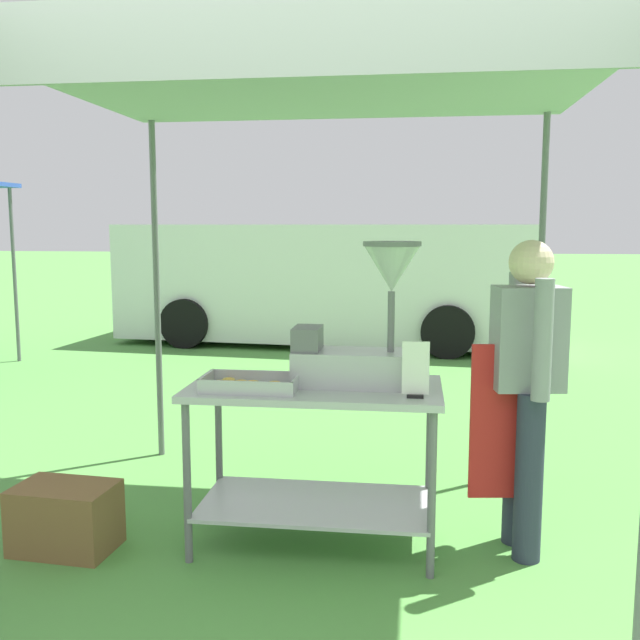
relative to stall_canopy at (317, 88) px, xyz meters
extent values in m
plane|color=#519342|center=(0.14, 4.74, -2.37)|extent=(70.00, 70.00, 0.00)
cylinder|color=slate|center=(-1.33, 1.21, -1.16)|extent=(0.04, 0.04, 2.40)
cylinder|color=slate|center=(1.33, 1.21, -1.16)|extent=(0.04, 0.04, 2.40)
cube|color=#939399|center=(0.00, 0.05, 0.06)|extent=(2.86, 2.52, 0.05)
cube|color=#939399|center=(0.00, -1.20, -0.07)|extent=(2.86, 0.02, 0.24)
cube|color=#B7B7BC|center=(0.00, -0.10, -1.52)|extent=(1.30, 0.68, 0.04)
cube|color=#B7B7BC|center=(0.00, -0.10, -2.14)|extent=(1.20, 0.62, 0.02)
cylinder|color=slate|center=(-0.60, -0.39, -1.95)|extent=(0.04, 0.04, 0.82)
cylinder|color=slate|center=(0.60, -0.39, -1.95)|extent=(0.04, 0.04, 0.82)
cylinder|color=slate|center=(-0.60, 0.19, -1.95)|extent=(0.04, 0.04, 0.82)
cylinder|color=slate|center=(0.60, 0.19, -1.95)|extent=(0.04, 0.04, 0.82)
cube|color=#B7B7BC|center=(-0.31, -0.24, -1.50)|extent=(0.48, 0.27, 0.01)
cube|color=#B7B7BC|center=(-0.31, -0.37, -1.46)|extent=(0.48, 0.01, 0.06)
cube|color=#B7B7BC|center=(-0.31, -0.11, -1.46)|extent=(0.48, 0.01, 0.06)
cube|color=#B7B7BC|center=(-0.54, -0.24, -1.46)|extent=(0.01, 0.27, 0.06)
cube|color=#B7B7BC|center=(-0.07, -0.24, -1.46)|extent=(0.01, 0.27, 0.06)
torus|color=#EAB251|center=(-0.30, -0.20, -1.48)|extent=(0.09, 0.09, 0.02)
torus|color=#EAB251|center=(-0.47, -0.21, -1.48)|extent=(0.10, 0.10, 0.02)
torus|color=#EAB251|center=(-0.19, -0.20, -1.48)|extent=(0.09, 0.09, 0.02)
torus|color=#EAB251|center=(-0.42, -0.26, -1.48)|extent=(0.08, 0.08, 0.02)
torus|color=#EAB251|center=(-0.19, -0.31, -1.48)|extent=(0.10, 0.10, 0.02)
torus|color=#EAB251|center=(-0.37, -0.19, -1.48)|extent=(0.10, 0.10, 0.02)
torus|color=#EAB251|center=(-0.44, -0.15, -1.48)|extent=(0.10, 0.10, 0.02)
cube|color=#B7B7BC|center=(0.17, -0.07, -1.42)|extent=(0.56, 0.28, 0.18)
cube|color=slate|center=(-0.04, -0.07, -1.27)|extent=(0.14, 0.22, 0.12)
cylinder|color=slate|center=(0.39, -0.07, -1.17)|extent=(0.04, 0.04, 0.31)
cone|color=#B7B7BC|center=(0.39, -0.07, -0.90)|extent=(0.28, 0.28, 0.23)
cylinder|color=slate|center=(0.39, -0.07, -0.78)|extent=(0.29, 0.29, 0.02)
cube|color=black|center=(0.51, -0.29, -1.50)|extent=(0.08, 0.05, 0.02)
cube|color=white|center=(0.51, -0.29, -1.36)|extent=(0.13, 0.01, 0.26)
cylinder|color=#2D3347|center=(1.09, -0.13, -1.94)|extent=(0.14, 0.14, 0.86)
cylinder|color=#2D3347|center=(1.06, 0.07, -1.94)|extent=(0.14, 0.14, 0.86)
cube|color=gray|center=(1.07, -0.03, -1.25)|extent=(0.37, 0.27, 0.52)
cube|color=red|center=(0.95, -0.05, -1.68)|extent=(0.32, 0.07, 0.80)
cylinder|color=gray|center=(1.10, -0.25, -1.22)|extent=(0.10, 0.10, 0.58)
cylinder|color=gray|center=(1.04, 0.18, -1.22)|extent=(0.10, 0.10, 0.58)
sphere|color=beige|center=(1.07, -0.03, -0.87)|extent=(0.22, 0.22, 0.22)
cube|color=brown|center=(-1.28, -0.34, -2.19)|extent=(0.53, 0.37, 0.35)
cube|color=white|center=(-0.76, 6.47, -1.48)|extent=(5.90, 2.39, 1.60)
cube|color=#1E2833|center=(-3.00, 6.66, -1.08)|extent=(0.24, 1.62, 0.70)
cylinder|color=black|center=(-2.62, 5.70, -2.03)|extent=(0.70, 0.30, 0.68)
cylinder|color=black|center=(-2.46, 7.55, -2.03)|extent=(0.70, 0.30, 0.68)
cylinder|color=black|center=(0.94, 5.39, -2.03)|extent=(0.70, 0.30, 0.68)
cylinder|color=black|center=(1.09, 7.24, -2.03)|extent=(0.70, 0.30, 0.68)
cylinder|color=slate|center=(-4.38, 4.46, -1.30)|extent=(0.04, 0.04, 2.13)
camera|label=1|loc=(0.50, -3.63, -0.69)|focal=39.65mm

